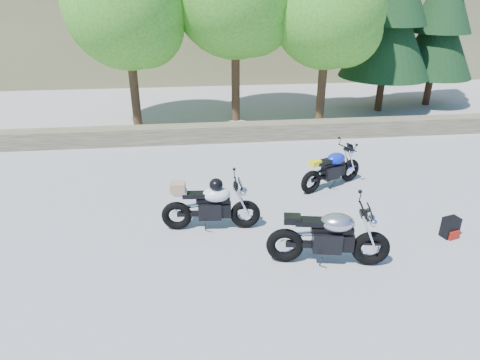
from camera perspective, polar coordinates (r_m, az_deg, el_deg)
The scene contains 10 objects.
ground at distance 8.03m, azimuth -0.62°, elevation -7.93°, with size 90.00×90.00×0.00m, color #939399.
stone_wall at distance 12.90m, azimuth -3.15°, elevation 6.30°, with size 22.00×0.55×0.50m, color #4C4333.
tree_decid_left at distance 13.98m, azimuth -14.53°, elevation 21.21°, with size 3.67×3.67×5.62m.
tree_decid_right at distance 14.36m, azimuth 12.12°, elevation 20.97°, with size 3.54×3.54×5.41m.
conifer_near at distance 16.44m, azimuth 19.65°, elevation 21.22°, with size 3.17×3.17×7.06m.
conifer_far at distance 18.01m, azimuth 25.32°, elevation 19.23°, with size 2.82×2.82×6.27m.
silver_bike at distance 7.30m, azimuth 11.83°, elevation -7.50°, with size 2.06×0.68×1.04m.
white_bike at distance 8.14m, azimuth -3.98°, elevation -3.29°, with size 1.90×0.60×1.05m.
blue_bike at distance 10.07m, azimuth 12.17°, elevation 1.39°, with size 1.65×0.91×0.89m.
backpack at distance 8.93m, azimuth 26.26°, elevation -5.72°, with size 0.33×0.31×0.39m.
Camera 1 is at (-0.67, -6.71, 4.35)m, focal length 32.00 mm.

